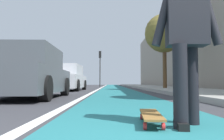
{
  "coord_description": "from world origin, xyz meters",
  "views": [
    {
      "loc": [
        -1.03,
        0.36,
        0.44
      ],
      "look_at": [
        12.88,
        0.27,
        1.25
      ],
      "focal_mm": 35.54,
      "sensor_mm": 36.0,
      "label": 1
    }
  ],
  "objects_px": {
    "parked_car_near": "(28,74)",
    "street_tree_mid": "(164,34)",
    "skater_person": "(186,35)",
    "parked_car_mid": "(67,78)",
    "traffic_light": "(100,62)",
    "skateboard": "(151,115)"
  },
  "relations": [
    {
      "from": "skater_person",
      "to": "parked_car_mid",
      "type": "xyz_separation_m",
      "value": [
        10.56,
        3.31,
        -0.23
      ]
    },
    {
      "from": "parked_car_near",
      "to": "parked_car_mid",
      "type": "xyz_separation_m",
      "value": [
        6.38,
        0.12,
        0.0
      ]
    },
    {
      "from": "skateboard",
      "to": "parked_car_mid",
      "type": "xyz_separation_m",
      "value": [
        10.42,
        2.97,
        0.61
      ]
    },
    {
      "from": "traffic_light",
      "to": "parked_car_mid",
      "type": "bearing_deg",
      "value": 174.37
    },
    {
      "from": "parked_car_near",
      "to": "traffic_light",
      "type": "height_order",
      "value": "traffic_light"
    },
    {
      "from": "parked_car_mid",
      "to": "traffic_light",
      "type": "distance_m",
      "value": 13.42
    },
    {
      "from": "skater_person",
      "to": "street_tree_mid",
      "type": "height_order",
      "value": "street_tree_mid"
    },
    {
      "from": "traffic_light",
      "to": "street_tree_mid",
      "type": "bearing_deg",
      "value": -160.46
    },
    {
      "from": "parked_car_near",
      "to": "traffic_light",
      "type": "bearing_deg",
      "value": -3.44
    },
    {
      "from": "traffic_light",
      "to": "skater_person",
      "type": "bearing_deg",
      "value": -175.15
    },
    {
      "from": "parked_car_near",
      "to": "traffic_light",
      "type": "xyz_separation_m",
      "value": [
        19.55,
        -1.18,
        2.2
      ]
    },
    {
      "from": "skater_person",
      "to": "traffic_light",
      "type": "distance_m",
      "value": 23.9
    },
    {
      "from": "street_tree_mid",
      "to": "parked_car_mid",
      "type": "bearing_deg",
      "value": 94.67
    },
    {
      "from": "skateboard",
      "to": "skater_person",
      "type": "distance_m",
      "value": 0.92
    },
    {
      "from": "skateboard",
      "to": "traffic_light",
      "type": "distance_m",
      "value": 23.81
    },
    {
      "from": "skater_person",
      "to": "parked_car_mid",
      "type": "relative_size",
      "value": 0.37
    },
    {
      "from": "skater_person",
      "to": "parked_car_mid",
      "type": "height_order",
      "value": "skater_person"
    },
    {
      "from": "parked_car_near",
      "to": "street_tree_mid",
      "type": "relative_size",
      "value": 0.88
    },
    {
      "from": "parked_car_near",
      "to": "traffic_light",
      "type": "relative_size",
      "value": 0.97
    },
    {
      "from": "skateboard",
      "to": "parked_car_near",
      "type": "distance_m",
      "value": 4.97
    },
    {
      "from": "parked_car_near",
      "to": "street_tree_mid",
      "type": "xyz_separation_m",
      "value": [
        6.86,
        -5.68,
        2.73
      ]
    },
    {
      "from": "skater_person",
      "to": "parked_car_near",
      "type": "distance_m",
      "value": 5.27
    }
  ]
}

